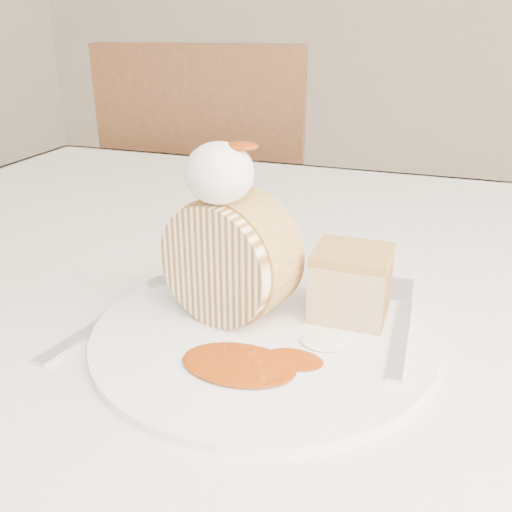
% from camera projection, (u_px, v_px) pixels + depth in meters
% --- Properties ---
extents(table, '(1.40, 0.90, 0.75)m').
position_uv_depth(table, '(349.00, 344.00, 0.65)').
color(table, white).
rests_on(table, ground).
extents(chair_far, '(0.51, 0.51, 0.95)m').
position_uv_depth(chair_far, '(216.00, 216.00, 1.42)').
color(chair_far, brown).
rests_on(chair_far, ground).
extents(plate, '(0.30, 0.30, 0.01)m').
position_uv_depth(plate, '(263.00, 333.00, 0.50)').
color(plate, white).
rests_on(plate, table).
extents(roulade_slice, '(0.12, 0.09, 0.11)m').
position_uv_depth(roulade_slice, '(230.00, 258.00, 0.50)').
color(roulade_slice, '#FFEBB1').
rests_on(roulade_slice, plate).
extents(cake_chunk, '(0.07, 0.06, 0.05)m').
position_uv_depth(cake_chunk, '(351.00, 287.00, 0.51)').
color(cake_chunk, tan).
rests_on(cake_chunk, plate).
extents(whipped_cream, '(0.06, 0.06, 0.05)m').
position_uv_depth(whipped_cream, '(219.00, 173.00, 0.46)').
color(whipped_cream, white).
rests_on(whipped_cream, roulade_slice).
extents(caramel_drizzle, '(0.03, 0.02, 0.01)m').
position_uv_depth(caramel_drizzle, '(241.00, 138.00, 0.44)').
color(caramel_drizzle, '#903006').
rests_on(caramel_drizzle, whipped_cream).
extents(caramel_pool, '(0.09, 0.06, 0.00)m').
position_uv_depth(caramel_pool, '(238.00, 364.00, 0.44)').
color(caramel_pool, '#903006').
rests_on(caramel_pool, plate).
extents(fork, '(0.03, 0.18, 0.00)m').
position_uv_depth(fork, '(400.00, 339.00, 0.48)').
color(fork, silver).
rests_on(fork, plate).
extents(spoon, '(0.05, 0.17, 0.00)m').
position_uv_depth(spoon, '(98.00, 326.00, 0.51)').
color(spoon, silver).
rests_on(spoon, table).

